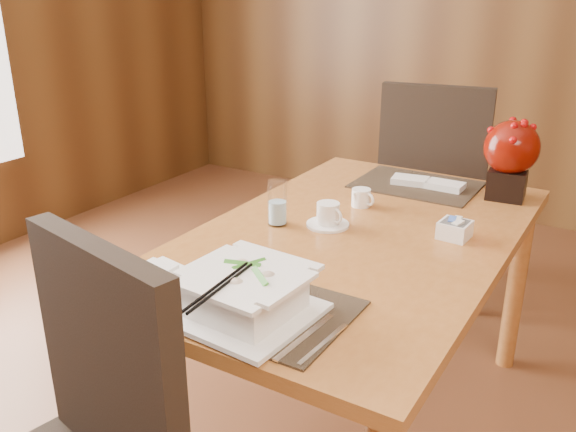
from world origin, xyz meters
The scene contains 12 objects.
dining_table centered at (0.00, 0.60, 0.65)m, with size 0.90×1.50×0.75m.
placemat_near centered at (0.00, 0.05, 0.75)m, with size 0.45×0.33×0.01m, color black.
placemat_far centered at (0.00, 1.15, 0.75)m, with size 0.45×0.33×0.01m, color black.
soup_setting centered at (0.01, 0.00, 0.81)m, with size 0.31×0.31×0.12m.
coffee_cup centered at (-0.10, 0.61, 0.78)m, with size 0.14×0.14×0.08m.
water_glass centered at (-0.24, 0.54, 0.82)m, with size 0.06×0.06×0.14m, color white.
creamer_jug centered at (-0.09, 0.83, 0.78)m, with size 0.09×0.09×0.06m, color white, non-canonical shape.
sugar_caddy centered at (0.28, 0.72, 0.78)m, with size 0.09×0.09×0.05m, color white.
berry_decor centered at (0.32, 1.18, 0.91)m, with size 0.19×0.19×0.28m.
napkins_far centered at (0.05, 1.15, 0.77)m, with size 0.27×0.10×0.02m, color silver, non-canonical shape.
bread_plate centered at (-0.32, 0.06, 0.75)m, with size 0.14×0.14×0.01m, color white.
far_chair centered at (-0.10, 1.69, 0.60)m, with size 0.57×0.58×1.07m.
Camera 1 is at (0.73, -1.01, 1.48)m, focal length 38.00 mm.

